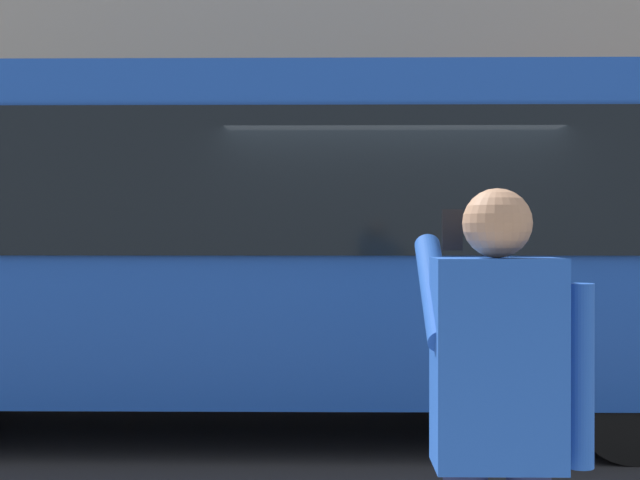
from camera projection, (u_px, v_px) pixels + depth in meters
ground_plane at (387, 437)px, 7.36m from camera, size 60.00×60.00×0.00m
red_bus at (242, 237)px, 7.68m from camera, size 9.05×2.54×3.08m
pedestrian_photographer at (498, 412)px, 2.77m from camera, size 0.53×0.52×1.70m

